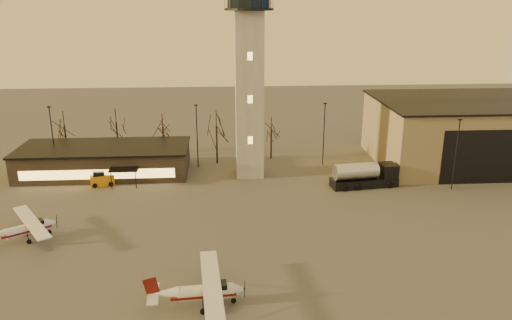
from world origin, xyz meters
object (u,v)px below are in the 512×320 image
at_px(terminal, 105,160).
at_px(fuel_truck, 364,177).
at_px(service_cart, 102,180).
at_px(cessna_rear, 29,230).
at_px(hangar, 471,131).
at_px(cessna_front, 207,294).
at_px(control_tower, 249,67).

relative_size(terminal, fuel_truck, 2.61).
distance_m(terminal, fuel_truck, 38.79).
distance_m(terminal, service_cart, 5.21).
xyz_separation_m(terminal, cessna_rear, (-3.62, -21.68, -1.15)).
xyz_separation_m(hangar, cessna_front, (-41.46, -37.69, -4.07)).
distance_m(fuel_truck, service_cart, 37.50).
xyz_separation_m(cessna_rear, fuel_truck, (41.58, 13.70, 0.38)).
height_order(cessna_front, fuel_truck, fuel_truck).
height_order(control_tower, hangar, control_tower).
relative_size(control_tower, terminal, 1.28).
xyz_separation_m(control_tower, cessna_rear, (-25.61, -19.70, -15.32)).
height_order(terminal, cessna_front, terminal).
bearing_deg(control_tower, fuel_truck, -20.61).
xyz_separation_m(hangar, cessna_rear, (-61.61, -23.68, -4.15)).
bearing_deg(service_cart, terminal, 83.48).
bearing_deg(control_tower, cessna_front, -99.20).
bearing_deg(cessna_front, service_cart, 112.95).
height_order(cessna_rear, service_cart, cessna_rear).
height_order(control_tower, fuel_truck, control_tower).
height_order(terminal, fuel_truck, terminal).
height_order(hangar, cessna_front, hangar).
bearing_deg(terminal, fuel_truck, -11.88).
relative_size(cessna_rear, service_cart, 2.65).
bearing_deg(hangar, cessna_front, -137.73).
bearing_deg(fuel_truck, cessna_rear, -169.36).
distance_m(terminal, cessna_front, 39.35).
height_order(fuel_truck, service_cart, fuel_truck).
relative_size(hangar, service_cart, 8.44).
xyz_separation_m(hangar, terminal, (-57.99, -2.00, -3.00)).
bearing_deg(cessna_rear, control_tower, 3.84).
bearing_deg(cessna_front, control_tower, 76.30).
bearing_deg(cessna_front, terminal, 110.35).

